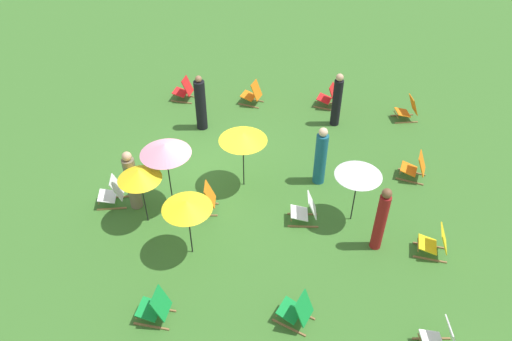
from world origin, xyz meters
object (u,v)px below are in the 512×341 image
Objects in this scene: deckchair_11 at (205,199)px; deckchair_10 at (297,311)px; deckchair_2 at (306,210)px; umbrella_4 at (165,149)px; person_1 at (337,101)px; deckchair_4 at (113,193)px; umbrella_1 at (243,137)px; person_3 at (201,104)px; deckchair_1 at (442,339)px; deckchair_9 at (155,308)px; umbrella_0 at (139,175)px; person_4 at (321,157)px; person_0 at (132,181)px; person_2 at (381,220)px; deckchair_5 at (329,97)px; deckchair_3 at (415,167)px; deckchair_0 at (408,110)px; deckchair_6 at (184,90)px; deckchair_7 at (435,243)px; deckchair_8 at (252,94)px; umbrella_2 at (359,170)px; umbrella_3 at (187,205)px.

deckchair_10 is at bearing 33.29° from deckchair_11.
deckchair_2 is 0.43× the size of umbrella_4.
deckchair_4 is at bearing 80.03° from person_1.
umbrella_1 is 0.93× the size of person_3.
person_3 is at bearing -145.91° from deckchair_1.
umbrella_0 is at bearing -155.06° from deckchair_9.
deckchair_2 is at bearing -47.35° from person_4.
person_0 is at bearing -95.05° from deckchair_11.
deckchair_9 is at bearing -12.55° from deckchair_11.
deckchair_4 is 0.47× the size of person_3.
person_1 is 5.23m from person_2.
deckchair_2 is at bearing 9.87° from deckchair_5.
deckchair_0 is at bearing -168.15° from deckchair_3.
deckchair_6 and deckchair_7 have the same top height.
deckchair_2 is 5.58m from deckchair_5.
person_4 is (1.85, 3.91, -0.02)m from person_3.
deckchair_9 is 4.72m from umbrella_1.
deckchair_8 is at bearing -133.09° from deckchair_7.
person_3 is (1.52, 1.10, 0.49)m from deckchair_6.
deckchair_11 is (5.47, -5.17, 0.00)m from deckchair_0.
deckchair_0 and deckchair_4 have the same top height.
person_1 is at bearing 87.46° from deckchair_8.
person_4 is (3.70, -2.45, 0.47)m from deckchair_0.
deckchair_6 is (-4.98, -4.85, 0.00)m from deckchair_2.
deckchair_1 is 0.46× the size of person_3.
person_3 reaches higher than deckchair_1.
deckchair_7 is (0.03, 8.03, 0.00)m from deckchair_4.
deckchair_11 is (-0.26, 2.40, 0.00)m from deckchair_4.
person_0 is (5.58, -1.86, 0.46)m from deckchair_8.
umbrella_4 is (-0.04, -0.90, 1.43)m from deckchair_11.
person_0 is at bearing 6.75° from deckchair_6.
person_0 is 6.11m from person_2.
deckchair_1 is at bearing 51.44° from deckchair_11.
umbrella_1 reaches higher than umbrella_0.
umbrella_0 is 0.94× the size of person_0.
deckchair_10 is (5.22, -2.51, 0.00)m from deckchair_3.
deckchair_5 is 1.00× the size of deckchair_8.
person_2 is at bearing 51.86° from deckchair_6.
person_1 is at bearing 148.25° from umbrella_1.
umbrella_4 reaches higher than deckchair_7.
deckchair_10 is 0.50× the size of umbrella_2.
deckchair_2 is 0.96× the size of deckchair_4.
person_2 is (5.04, 1.40, 0.02)m from person_1.
person_1 reaches higher than deckchair_1.
deckchair_2 is 4.59m from person_1.
deckchair_3 is at bearing 63.34° from person_4.
deckchair_10 is (2.50, 5.17, 0.00)m from deckchair_4.
deckchair_1 is 9.33m from person_3.
deckchair_1 is 5.63m from deckchair_9.
umbrella_3 is (6.79, 0.05, 1.15)m from deckchair_8.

